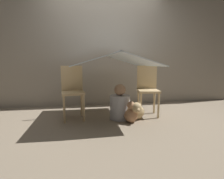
# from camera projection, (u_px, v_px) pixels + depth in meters

# --- Properties ---
(ground_plane) EXTENTS (8.80, 8.80, 0.00)m
(ground_plane) POSITION_uv_depth(u_px,v_px,m) (114.00, 122.00, 2.83)
(ground_plane) COLOR gray
(wall_back) EXTENTS (7.00, 0.05, 2.50)m
(wall_back) POSITION_uv_depth(u_px,v_px,m) (104.00, 49.00, 3.88)
(wall_back) COLOR gray
(wall_back) RESTS_ON ground_plane
(chair_left) EXTENTS (0.40, 0.40, 0.90)m
(chair_left) POSITION_uv_depth(u_px,v_px,m) (73.00, 90.00, 2.94)
(chair_left) COLOR #D1B27F
(chair_left) RESTS_ON ground_plane
(chair_right) EXTENTS (0.42, 0.42, 0.90)m
(chair_right) POSITION_uv_depth(u_px,v_px,m) (148.00, 88.00, 3.16)
(chair_right) COLOR #D1B27F
(chair_right) RESTS_ON ground_plane
(sheet_canopy) EXTENTS (1.32, 1.45, 0.21)m
(sheet_canopy) POSITION_uv_depth(u_px,v_px,m) (112.00, 60.00, 2.92)
(sheet_canopy) COLOR silver
(person_front) EXTENTS (0.34, 0.34, 0.59)m
(person_front) POSITION_uv_depth(u_px,v_px,m) (120.00, 105.00, 2.96)
(person_front) COLOR #B2B2B7
(person_front) RESTS_ON ground_plane
(dog) EXTENTS (0.37, 0.35, 0.35)m
(dog) POSITION_uv_depth(u_px,v_px,m) (134.00, 111.00, 2.87)
(dog) COLOR tan
(dog) RESTS_ON ground_plane
(plush_toy) EXTENTS (0.22, 0.22, 0.34)m
(plush_toy) POSITION_uv_depth(u_px,v_px,m) (131.00, 114.00, 2.79)
(plush_toy) COLOR tan
(plush_toy) RESTS_ON ground_plane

